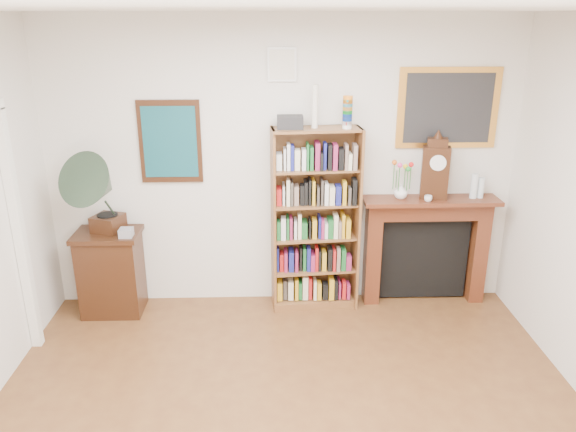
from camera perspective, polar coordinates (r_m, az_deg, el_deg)
The scene contains 14 objects.
room at distance 3.06m, azimuth 0.57°, elevation -6.97°, with size 4.51×5.01×2.81m.
teal_poster at distance 5.41m, azimuth -11.88°, elevation 7.38°, with size 0.58×0.04×0.78m.
small_picture at distance 5.22m, azimuth -0.62°, elevation 15.15°, with size 0.26×0.04×0.30m.
gilt_painting at distance 5.53m, azimuth 15.95°, elevation 10.49°, with size 0.95×0.04×0.75m.
bookshelf at distance 5.38m, azimuth 2.78°, elevation 0.58°, with size 0.85×0.36×2.07m.
side_cabinet at distance 5.73m, azimuth -17.50°, elevation -5.48°, with size 0.61×0.44×0.83m, color black.
fireplace at distance 5.77m, azimuth 13.82°, elevation -2.43°, with size 1.31×0.31×1.11m.
gramophone at distance 5.33m, azimuth -18.63°, elevation 2.71°, with size 0.68×0.76×0.83m.
cd_stack at distance 5.40m, azimuth -16.12°, elevation -1.64°, with size 0.12×0.12×0.08m, color #B0AFBC.
mantel_clock at distance 5.50m, azimuth 14.72°, elevation 4.57°, with size 0.28×0.19×0.59m.
flower_vase at distance 5.48m, azimuth 11.40°, elevation 2.47°, with size 0.13×0.13×0.14m, color white.
teacup at distance 5.46m, azimuth 14.05°, elevation 1.73°, with size 0.08×0.08×0.06m, color white.
bottle_left at distance 5.66m, azimuth 18.38°, elevation 2.92°, with size 0.07×0.07×0.24m, color silver.
bottle_right at distance 5.70m, azimuth 19.02°, elevation 2.73°, with size 0.06×0.06×0.20m, color silver.
Camera 1 is at (-0.12, -2.73, 2.78)m, focal length 35.00 mm.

